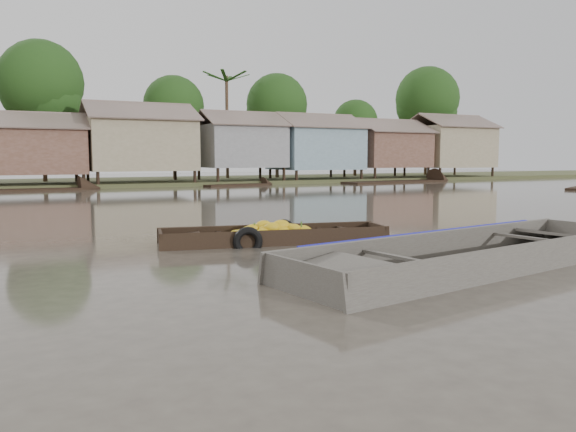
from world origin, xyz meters
name	(u,v)px	position (x,y,z in m)	size (l,w,h in m)	color
ground	(364,272)	(0.00, 0.00, 0.00)	(120.00, 120.00, 0.00)	#453E35
riverbank	(140,139)	(3.03, 31.86, 3.07)	(120.00, 12.47, 10.22)	#384723
banana_boat	(272,237)	(-0.04, 3.54, 0.12)	(5.11, 2.16, 0.68)	black
viewer_boat	(476,261)	(2.06, -0.37, 0.06)	(7.91, 3.23, 0.62)	#4A443E
distant_boats	(245,188)	(7.88, 24.61, -0.05)	(49.50, 14.77, 0.35)	black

